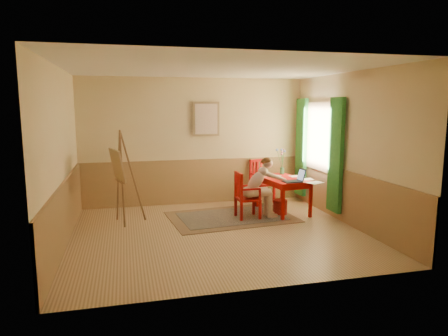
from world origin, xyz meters
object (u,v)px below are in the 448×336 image
object	(u,v)px
table	(283,182)
easel	(119,169)
chair_left	(245,196)
figure	(260,185)
laptop	(295,179)
chair_back	(261,181)

from	to	relation	value
table	easel	size ratio (longest dim) A/B	0.73
table	chair_left	xyz separation A→B (m)	(-0.89, -0.29, -0.17)
chair_left	easel	world-z (taller)	easel
figure	laptop	xyz separation A→B (m)	(0.67, -0.15, 0.11)
chair_back	figure	size ratio (longest dim) A/B	0.80
figure	laptop	size ratio (longest dim) A/B	2.77
chair_back	easel	world-z (taller)	easel
figure	easel	distance (m)	2.69
laptop	chair_back	bearing A→B (deg)	97.23
chair_left	chair_back	world-z (taller)	chair_back
chair_left	laptop	bearing A→B (deg)	-9.45
table	figure	bearing A→B (deg)	-153.79
table	laptop	world-z (taller)	laptop
chair_left	easel	distance (m)	2.44
chair_left	figure	size ratio (longest dim) A/B	0.77
laptop	figure	bearing A→B (deg)	167.30
table	laptop	bearing A→B (deg)	-80.77
figure	table	bearing A→B (deg)	26.21
table	laptop	size ratio (longest dim) A/B	2.97
chair_back	laptop	xyz separation A→B (m)	(0.19, -1.47, 0.29)
laptop	easel	distance (m)	3.36
figure	easel	size ratio (longest dim) A/B	0.68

